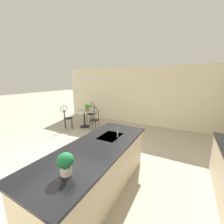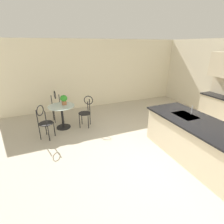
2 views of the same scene
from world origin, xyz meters
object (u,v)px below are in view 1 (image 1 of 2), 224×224
at_px(bistro_table, 84,117).
at_px(chair_toward_desk, 91,112).
at_px(potted_plant_on_table, 87,107).
at_px(chair_by_island, 95,118).
at_px(chair_near_window, 67,116).
at_px(potted_plant_counter_far, 65,162).

xyz_separation_m(bistro_table, chair_toward_desk, (-0.66, -0.09, 0.13)).
xyz_separation_m(bistro_table, potted_plant_on_table, (-0.09, 0.11, 0.47)).
xyz_separation_m(chair_by_island, chair_toward_desk, (-0.87, -0.81, 0.00)).
distance_m(chair_near_window, potted_plant_on_table, 0.96).
xyz_separation_m(chair_by_island, potted_plant_on_table, (-0.30, -0.61, 0.34)).
bearing_deg(chair_toward_desk, potted_plant_counter_far, 32.80).
relative_size(chair_by_island, chair_toward_desk, 1.00).
bearing_deg(chair_near_window, chair_by_island, 104.56).
relative_size(chair_near_window, potted_plant_counter_far, 3.46).
distance_m(bistro_table, potted_plant_on_table, 0.49).
distance_m(chair_toward_desk, potted_plant_on_table, 0.70).
distance_m(chair_by_island, potted_plant_counter_far, 4.11).
bearing_deg(chair_toward_desk, chair_by_island, 43.06).
distance_m(potted_plant_on_table, potted_plant_counter_far, 4.66).
bearing_deg(potted_plant_on_table, potted_plant_counter_far, 34.55).
relative_size(bistro_table, chair_toward_desk, 0.77).
bearing_deg(chair_near_window, bistro_table, 134.97).
bearing_deg(chair_by_island, chair_near_window, -75.44).
xyz_separation_m(chair_near_window, potted_plant_counter_far, (3.21, 3.28, 0.52)).
bearing_deg(chair_near_window, potted_plant_on_table, 134.06).
bearing_deg(potted_plant_on_table, chair_toward_desk, -160.71).
height_order(chair_near_window, chair_by_island, same).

